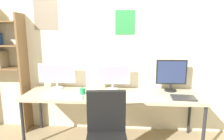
% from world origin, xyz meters
% --- Properties ---
extents(wall_back, '(4.99, 0.11, 2.60)m').
position_xyz_m(wall_back, '(-0.00, 1.02, 1.30)').
color(wall_back, beige).
rests_on(wall_back, ground_plane).
extents(desk, '(2.59, 0.68, 0.74)m').
position_xyz_m(desk, '(0.00, 0.60, 0.69)').
color(desk, tan).
rests_on(desk, ground_plane).
extents(monitor_left, '(0.59, 0.18, 0.41)m').
position_xyz_m(monitor_left, '(-0.90, 0.81, 0.97)').
color(monitor_left, silver).
rests_on(monitor_left, desk).
extents(monitor_center, '(0.54, 0.18, 0.40)m').
position_xyz_m(monitor_center, '(0.00, 0.81, 0.96)').
color(monitor_center, silver).
rests_on(monitor_center, desk).
extents(monitor_right, '(0.46, 0.18, 0.49)m').
position_xyz_m(monitor_right, '(0.90, 0.81, 1.01)').
color(monitor_right, black).
rests_on(monitor_right, desk).
extents(keyboard_left, '(0.34, 0.13, 0.02)m').
position_xyz_m(keyboard_left, '(-0.56, 0.37, 0.75)').
color(keyboard_left, silver).
rests_on(keyboard_left, desk).
extents(keyboard_right, '(0.36, 0.13, 0.02)m').
position_xyz_m(keyboard_right, '(0.56, 0.37, 0.75)').
color(keyboard_right, silver).
rests_on(keyboard_right, desk).
extents(computer_mouse, '(0.06, 0.10, 0.03)m').
position_xyz_m(computer_mouse, '(-0.26, 0.40, 0.76)').
color(computer_mouse, black).
rests_on(computer_mouse, desk).
extents(laptop_closed, '(0.33, 0.24, 0.02)m').
position_xyz_m(laptop_closed, '(1.00, 0.46, 0.75)').
color(laptop_closed, '#2D2D2D').
rests_on(laptop_closed, desk).
extents(coffee_mug, '(0.11, 0.08, 0.09)m').
position_xyz_m(coffee_mug, '(-0.43, 0.56, 0.79)').
color(coffee_mug, '#1E8C4C').
rests_on(coffee_mug, desk).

